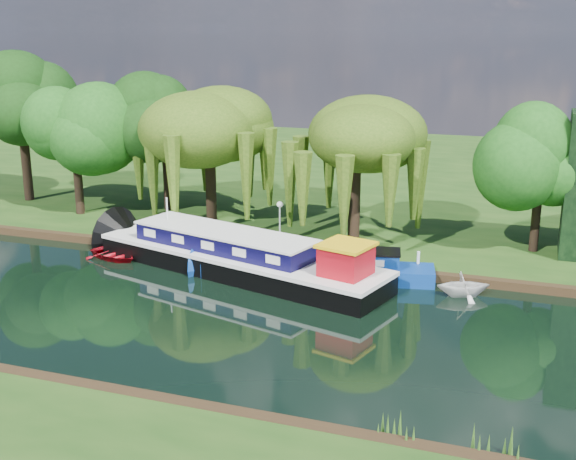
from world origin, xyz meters
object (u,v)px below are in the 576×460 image
at_px(white_cruiser, 463,296).
at_px(narrowboat, 317,267).
at_px(red_dinghy, 114,259).
at_px(dutch_barge, 241,257).

bearing_deg(white_cruiser, narrowboat, 66.76).
bearing_deg(narrowboat, red_dinghy, 172.10).
height_order(narrowboat, red_dinghy, narrowboat).
bearing_deg(red_dinghy, dutch_barge, -70.06).
bearing_deg(narrowboat, white_cruiser, -12.72).
bearing_deg(white_cruiser, dutch_barge, 70.43).
xyz_separation_m(narrowboat, white_cruiser, (7.56, -0.22, -0.63)).
distance_m(dutch_barge, red_dinghy, 7.90).
distance_m(dutch_barge, narrowboat, 4.17).
bearing_deg(dutch_barge, red_dinghy, -164.31).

